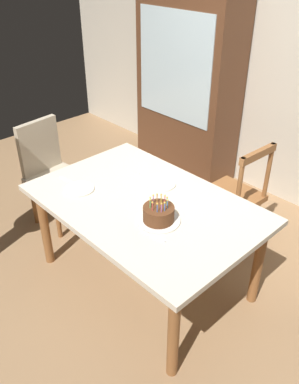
{
  "coord_description": "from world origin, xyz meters",
  "views": [
    {
      "loc": [
        1.68,
        -1.55,
        2.25
      ],
      "look_at": [
        0.05,
        0.0,
        0.83
      ],
      "focal_mm": 37.32,
      "sensor_mm": 36.0,
      "label": 1
    }
  ],
  "objects_px": {
    "birthday_cake": "(159,215)",
    "plate_near_celebrant": "(79,189)",
    "dining_table": "(145,211)",
    "plate_far_side": "(161,184)",
    "chair_upholstered": "(50,168)",
    "china_cabinet": "(188,87)",
    "chair_spindle_back": "(233,197)"
  },
  "relations": [
    {
      "from": "birthday_cake",
      "to": "plate_near_celebrant",
      "type": "relative_size",
      "value": 1.27
    },
    {
      "from": "dining_table",
      "to": "plate_far_side",
      "type": "bearing_deg",
      "value": 108.59
    },
    {
      "from": "chair_upholstered",
      "to": "plate_far_side",
      "type": "bearing_deg",
      "value": 14.6
    },
    {
      "from": "plate_near_celebrant",
      "to": "plate_far_side",
      "type": "xyz_separation_m",
      "value": [
        0.36,
        0.47,
        0.0
      ]
    },
    {
      "from": "dining_table",
      "to": "china_cabinet",
      "type": "height_order",
      "value": "china_cabinet"
    },
    {
      "from": "chair_upholstered",
      "to": "chair_spindle_back",
      "type": "bearing_deg",
      "value": 33.67
    },
    {
      "from": "birthday_cake",
      "to": "dining_table",
      "type": "bearing_deg",
      "value": 158.34
    },
    {
      "from": "plate_near_celebrant",
      "to": "chair_upholstered",
      "type": "height_order",
      "value": "chair_upholstered"
    },
    {
      "from": "dining_table",
      "to": "birthday_cake",
      "type": "height_order",
      "value": "birthday_cake"
    },
    {
      "from": "chair_spindle_back",
      "to": "chair_upholstered",
      "type": "relative_size",
      "value": 1.0
    },
    {
      "from": "plate_near_celebrant",
      "to": "china_cabinet",
      "type": "bearing_deg",
      "value": 107.7
    },
    {
      "from": "plate_far_side",
      "to": "china_cabinet",
      "type": "bearing_deg",
      "value": 125.15
    },
    {
      "from": "dining_table",
      "to": "plate_far_side",
      "type": "relative_size",
      "value": 7.23
    },
    {
      "from": "plate_near_celebrant",
      "to": "chair_spindle_back",
      "type": "bearing_deg",
      "value": 61.05
    },
    {
      "from": "plate_far_side",
      "to": "china_cabinet",
      "type": "height_order",
      "value": "china_cabinet"
    },
    {
      "from": "dining_table",
      "to": "birthday_cake",
      "type": "relative_size",
      "value": 5.68
    },
    {
      "from": "plate_near_celebrant",
      "to": "china_cabinet",
      "type": "height_order",
      "value": "china_cabinet"
    },
    {
      "from": "chair_spindle_back",
      "to": "china_cabinet",
      "type": "relative_size",
      "value": 0.5
    },
    {
      "from": "chair_spindle_back",
      "to": "chair_upholstered",
      "type": "xyz_separation_m",
      "value": [
        -1.34,
        -0.9,
        0.07
      ]
    },
    {
      "from": "plate_near_celebrant",
      "to": "chair_upholstered",
      "type": "relative_size",
      "value": 0.23
    },
    {
      "from": "chair_upholstered",
      "to": "china_cabinet",
      "type": "distance_m",
      "value": 1.67
    },
    {
      "from": "plate_near_celebrant",
      "to": "chair_upholstered",
      "type": "bearing_deg",
      "value": 166.09
    },
    {
      "from": "dining_table",
      "to": "chair_spindle_back",
      "type": "bearing_deg",
      "value": 79.25
    },
    {
      "from": "plate_far_side",
      "to": "china_cabinet",
      "type": "relative_size",
      "value": 0.12
    },
    {
      "from": "plate_near_celebrant",
      "to": "plate_far_side",
      "type": "height_order",
      "value": "same"
    },
    {
      "from": "plate_near_celebrant",
      "to": "dining_table",
      "type": "bearing_deg",
      "value": 28.39
    },
    {
      "from": "dining_table",
      "to": "plate_near_celebrant",
      "type": "height_order",
      "value": "plate_near_celebrant"
    },
    {
      "from": "chair_spindle_back",
      "to": "china_cabinet",
      "type": "bearing_deg",
      "value": 148.61
    },
    {
      "from": "plate_far_side",
      "to": "dining_table",
      "type": "bearing_deg",
      "value": -71.41
    },
    {
      "from": "birthday_cake",
      "to": "chair_upholstered",
      "type": "distance_m",
      "value": 1.43
    },
    {
      "from": "plate_far_side",
      "to": "chair_upholstered",
      "type": "relative_size",
      "value": 0.23
    },
    {
      "from": "chair_spindle_back",
      "to": "china_cabinet",
      "type": "height_order",
      "value": "china_cabinet"
    }
  ]
}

